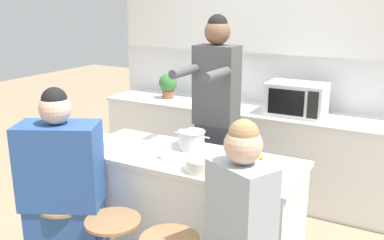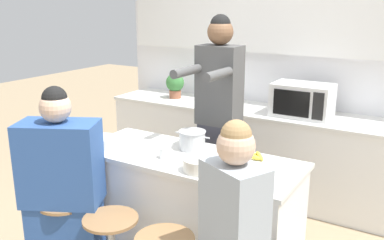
% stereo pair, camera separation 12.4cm
% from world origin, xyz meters
% --- Properties ---
extents(wall_back, '(3.82, 0.22, 2.70)m').
position_xyz_m(wall_back, '(0.00, 1.86, 1.54)').
color(wall_back, white).
rests_on(wall_back, ground_plane).
extents(back_counter, '(3.54, 0.64, 0.90)m').
position_xyz_m(back_counter, '(0.00, 1.55, 0.45)').
color(back_counter, white).
rests_on(back_counter, ground_plane).
extents(kitchen_island, '(1.63, 0.66, 0.90)m').
position_xyz_m(kitchen_island, '(0.00, 0.00, 0.46)').
color(kitchen_island, black).
rests_on(kitchen_island, ground_plane).
extents(bar_stool_leftmost, '(0.38, 0.38, 0.63)m').
position_xyz_m(bar_stool_leftmost, '(-0.65, -0.57, 0.33)').
color(bar_stool_leftmost, '#997047').
rests_on(bar_stool_leftmost, ground_plane).
extents(person_cooking, '(0.35, 0.58, 1.87)m').
position_xyz_m(person_cooking, '(-0.08, 0.62, 0.95)').
color(person_cooking, '#383842').
rests_on(person_cooking, ground_plane).
extents(person_wrapped_blanket, '(0.60, 0.49, 1.44)m').
position_xyz_m(person_wrapped_blanket, '(-0.64, -0.58, 0.67)').
color(person_wrapped_blanket, '#2D5193').
rests_on(person_wrapped_blanket, ground_plane).
extents(cooking_pot, '(0.29, 0.20, 0.14)m').
position_xyz_m(cooking_pot, '(-0.05, 0.14, 0.97)').
color(cooking_pot, '#B7BABC').
rests_on(cooking_pot, kitchen_island).
extents(fruit_bowl, '(0.22, 0.22, 0.08)m').
position_xyz_m(fruit_bowl, '(0.21, -0.19, 0.95)').
color(fruit_bowl, silver).
rests_on(fruit_bowl, kitchen_island).
extents(mixing_bowl_steel, '(0.24, 0.24, 0.07)m').
position_xyz_m(mixing_bowl_steel, '(-0.67, -0.16, 0.94)').
color(mixing_bowl_steel, '#B7BABC').
rests_on(mixing_bowl_steel, kitchen_island).
extents(coffee_cup_near, '(0.11, 0.08, 0.08)m').
position_xyz_m(coffee_cup_near, '(-0.11, -0.11, 0.94)').
color(coffee_cup_near, white).
rests_on(coffee_cup_near, kitchen_island).
extents(banana_bunch, '(0.17, 0.12, 0.05)m').
position_xyz_m(banana_bunch, '(0.43, 0.19, 0.93)').
color(banana_bunch, yellow).
rests_on(banana_bunch, kitchen_island).
extents(microwave, '(0.55, 0.36, 0.31)m').
position_xyz_m(microwave, '(0.35, 1.51, 1.06)').
color(microwave, white).
rests_on(microwave, back_counter).
extents(potted_plant, '(0.21, 0.21, 0.28)m').
position_xyz_m(potted_plant, '(-1.13, 1.55, 1.06)').
color(potted_plant, '#93563D').
rests_on(potted_plant, back_counter).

